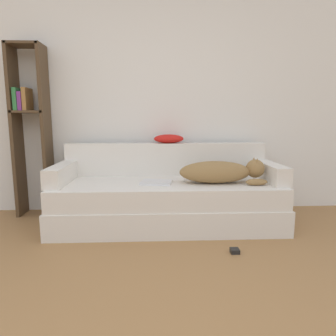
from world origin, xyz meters
The scene contains 10 objects.
wall_back centered at (0.00, 2.55, 1.35)m, with size 7.07×0.06×2.70m.
couch centered at (0.23, 1.97, 0.22)m, with size 2.20×0.88×0.44m.
couch_backrest centered at (0.23, 2.33, 0.61)m, with size 2.16×0.15×0.35m.
couch_arm_left centered at (-0.80, 1.96, 0.53)m, with size 0.15×0.69×0.17m.
couch_arm_right centered at (1.25, 1.96, 0.53)m, with size 0.15×0.69×0.17m.
dog centered at (0.74, 1.88, 0.55)m, with size 0.82×0.32×0.24m.
laptop centered at (0.12, 1.89, 0.45)m, with size 0.33×0.29×0.02m.
throw_pillow centered at (0.26, 2.36, 0.84)m, with size 0.32×0.21×0.09m.
bookshelf centered at (-1.23, 2.37, 1.00)m, with size 0.35×0.26×1.82m.
power_adapter centered at (0.73, 1.27, 0.02)m, with size 0.07×0.07×0.04m.
Camera 1 is at (0.10, -0.93, 1.04)m, focal length 32.00 mm.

